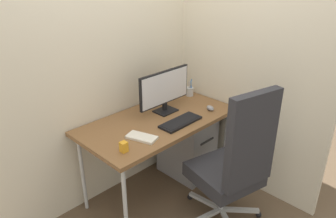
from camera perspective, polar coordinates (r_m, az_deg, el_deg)
ground_plane at (r=3.16m, az=-1.51°, el=-14.02°), size 8.00×8.00×0.00m
wall_back at (r=2.81m, az=-7.32°, el=12.66°), size 2.61×0.04×2.80m
wall_side_right at (r=2.95m, az=10.91°, el=12.96°), size 0.04×1.97×2.80m
desk at (r=2.78m, az=-1.67°, el=-2.61°), size 1.35×0.70×0.75m
office_chair at (r=2.53m, az=11.48°, el=-9.31°), size 0.65×0.66×1.20m
filing_cabinet at (r=3.23m, az=3.27°, el=-6.08°), size 0.36×0.50×0.65m
monitor at (r=2.81m, az=-0.58°, el=3.49°), size 0.55×0.15×0.37m
keyboard at (r=2.68m, az=2.21°, el=-2.27°), size 0.38×0.15×0.02m
mouse at (r=2.93m, az=7.40°, el=0.16°), size 0.08×0.10×0.04m
pen_holder at (r=3.22m, az=3.81°, el=3.10°), size 0.08×0.08×0.17m
notebook at (r=2.47m, az=-4.62°, el=-4.95°), size 0.18×0.25×0.02m
desk_clamp_accessory at (r=2.31m, az=-7.74°, el=-6.57°), size 0.05×0.05×0.07m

